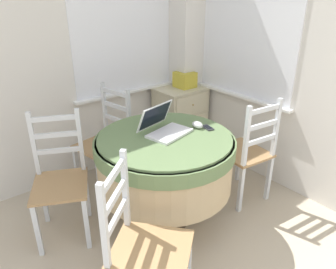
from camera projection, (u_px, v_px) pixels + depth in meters
corner_room_shell at (177, 59)px, 2.41m from camera, size 4.58×4.59×2.55m
round_dining_table at (165, 159)px, 2.45m from camera, size 1.04×1.04×0.77m
laptop at (164, 127)px, 2.42m from camera, size 0.38×0.35×0.21m
computer_mouse at (197, 125)px, 2.51m from camera, size 0.06×0.10×0.05m
cell_phone at (208, 128)px, 2.51m from camera, size 0.07×0.12×0.01m
dining_chair_near_back_window at (106, 142)px, 3.02m from camera, size 0.50×0.46×0.96m
dining_chair_near_right_window at (246, 153)px, 2.82m from camera, size 0.43×0.47×0.96m
dining_chair_camera_near at (143, 246)px, 1.81m from camera, size 0.57×0.58×0.96m
dining_chair_left_flank at (60, 181)px, 2.42m from camera, size 0.54×0.56×0.96m
corner_cabinet at (180, 120)px, 3.70m from camera, size 0.53×0.42×0.76m
storage_box at (185, 80)px, 3.53m from camera, size 0.19×0.20×0.16m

